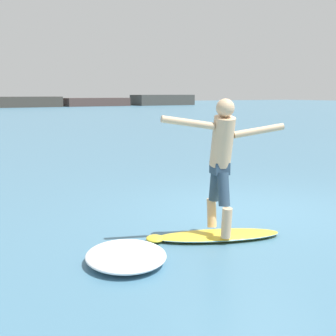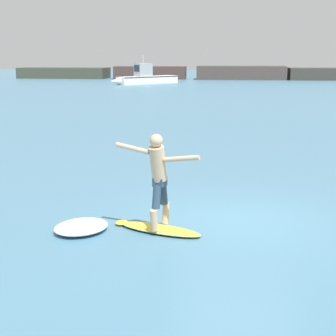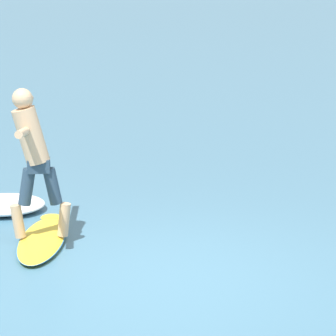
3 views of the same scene
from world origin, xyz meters
TOP-DOWN VIEW (x-y plane):
  - ground_plane at (0.00, 0.00)m, footprint 200.00×200.00m
  - surfboard at (-1.49, -0.98)m, footprint 1.88×1.13m
  - surfer at (-1.47, -1.06)m, footprint 1.64×0.78m
  - wave_foam_at_tail at (-2.95, -1.19)m, footprint 1.30×1.41m

SIDE VIEW (x-z plane):
  - ground_plane at x=0.00m, z-range 0.00..0.00m
  - surfboard at x=-1.49m, z-range -0.07..0.16m
  - wave_foam_at_tail at x=-2.95m, z-range 0.00..0.18m
  - surfer at x=-1.47m, z-range 0.25..2.06m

